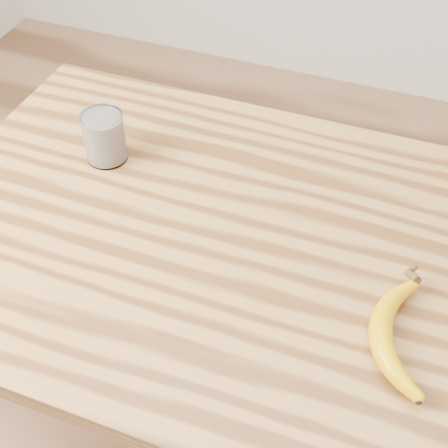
% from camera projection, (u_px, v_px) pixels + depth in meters
% --- Properties ---
extents(table, '(1.20, 0.80, 0.90)m').
position_uv_depth(table, '(238.00, 284.00, 1.20)').
color(table, olive).
rests_on(table, ground).
extents(smoothie_glass, '(0.08, 0.08, 0.10)m').
position_uv_depth(smoothie_glass, '(104.00, 137.00, 1.23)').
color(smoothie_glass, white).
rests_on(smoothie_glass, table).
extents(banana, '(0.17, 0.32, 0.04)m').
position_uv_depth(banana, '(380.00, 333.00, 0.95)').
color(banana, '#D2A002').
rests_on(banana, table).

